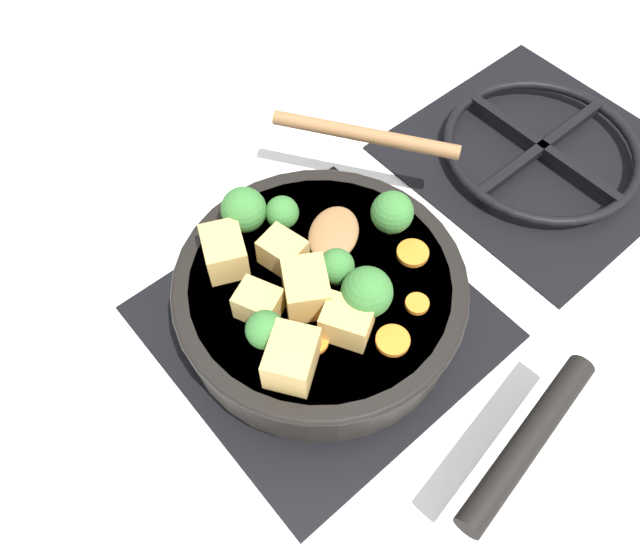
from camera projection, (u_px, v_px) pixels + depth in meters
name	position (u px, v px, depth m)	size (l,w,h in m)	color
ground_plane	(320.00, 323.00, 0.66)	(2.40, 2.40, 0.00)	white
front_burner_grate	(320.00, 318.00, 0.65)	(0.31, 0.31, 0.03)	black
rear_burner_grate	(540.00, 152.00, 0.77)	(0.31, 0.31, 0.03)	black
skillet_pan	(322.00, 296.00, 0.61)	(0.39, 0.28, 0.06)	black
wooden_spoon	(351.00, 178.00, 0.64)	(0.21, 0.22, 0.02)	olive
tofu_cube_center_large	(306.00, 288.00, 0.56)	(0.05, 0.04, 0.04)	tan
tofu_cube_near_handle	(347.00, 322.00, 0.54)	(0.04, 0.03, 0.03)	tan
tofu_cube_east_chunk	(283.00, 252.00, 0.58)	(0.04, 0.03, 0.03)	tan
tofu_cube_west_chunk	(259.00, 303.00, 0.56)	(0.04, 0.03, 0.03)	tan
tofu_cube_back_piece	(225.00, 251.00, 0.58)	(0.05, 0.04, 0.04)	tan
tofu_cube_front_piece	(292.00, 358.00, 0.52)	(0.05, 0.04, 0.04)	tan
broccoli_floret_near_spoon	(244.00, 210.00, 0.60)	(0.04, 0.04, 0.05)	#709956
broccoli_floret_center_top	(367.00, 292.00, 0.55)	(0.05, 0.05, 0.05)	#709956
broccoli_floret_east_rim	(265.00, 330.00, 0.53)	(0.03, 0.03, 0.04)	#709956
broccoli_floret_west_rim	(282.00, 213.00, 0.60)	(0.03, 0.03, 0.04)	#709956
broccoli_floret_north_edge	(337.00, 267.00, 0.57)	(0.03, 0.03, 0.04)	#709956
broccoli_floret_south_cluster	(391.00, 212.00, 0.60)	(0.04, 0.04, 0.05)	#709956
carrot_slice_orange_thin	(413.00, 253.00, 0.60)	(0.03, 0.03, 0.01)	orange
carrot_slice_near_center	(393.00, 341.00, 0.55)	(0.03, 0.03, 0.01)	orange
carrot_slice_edge_slice	(417.00, 304.00, 0.57)	(0.02, 0.02, 0.01)	orange
carrot_slice_under_broccoli	(314.00, 341.00, 0.55)	(0.03, 0.03, 0.01)	orange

